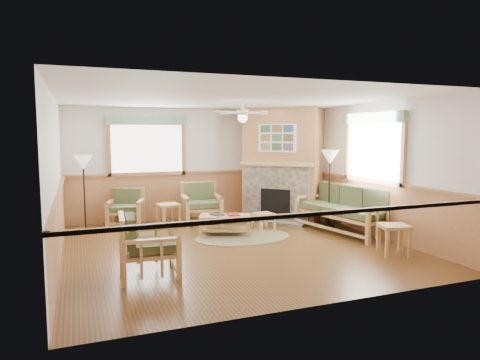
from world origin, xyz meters
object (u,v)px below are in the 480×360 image
object	(u,v)px
end_table_chairs	(169,215)
floor_lamp_left	(84,193)
armchair_back_right	(202,204)
floor_lamp_right	(329,189)
armchair_back_left	(126,207)
armchair_left	(149,245)
coffee_table	(225,225)
end_table_sofa	(394,240)
footstool	(264,221)
sofa	(343,209)

from	to	relation	value
end_table_chairs	floor_lamp_left	xyz separation A→B (m)	(-1.78, 0.07, 0.57)
floor_lamp_left	armchair_back_right	bearing A→B (deg)	-2.69
floor_lamp_right	armchair_back_left	bearing A→B (deg)	157.05
armchair_left	floor_lamp_left	xyz separation A→B (m)	(-0.81, 3.42, 0.36)
armchair_back_left	floor_lamp_right	bearing A→B (deg)	-5.50
armchair_back_right	armchair_left	bearing A→B (deg)	-112.46
armchair_back_right	end_table_chairs	distance (m)	0.80
coffee_table	end_table_chairs	xyz separation A→B (m)	(-0.91, 1.32, 0.04)
end_table_chairs	armchair_back_left	bearing A→B (deg)	157.99
armchair_back_left	armchair_left	distance (m)	3.71
armchair_back_left	armchair_left	xyz separation A→B (m)	(-0.06, -3.71, 0.04)
end_table_sofa	floor_lamp_right	distance (m)	2.39
end_table_sofa	floor_lamp_left	size ratio (longest dim) A/B	0.32
coffee_table	footstool	world-z (taller)	coffee_table
sofa	armchair_back_left	distance (m)	4.83
sofa	end_table_chairs	distance (m)	3.87
end_table_sofa	floor_lamp_left	distance (m)	6.25
armchair_back_left	end_table_sofa	size ratio (longest dim) A/B	1.58
end_table_chairs	footstool	distance (m)	2.17
end_table_chairs	floor_lamp_right	world-z (taller)	floor_lamp_right
armchair_back_left	armchair_left	bearing A→B (deg)	-73.43
armchair_left	coffee_table	world-z (taller)	armchair_left
end_table_chairs	end_table_sofa	xyz separation A→B (m)	(3.15, -3.73, 0.01)
armchair_back_right	floor_lamp_left	size ratio (longest dim) A/B	0.58
armchair_back_left	floor_lamp_right	xyz separation A→B (m)	(4.23, -1.79, 0.45)
coffee_table	end_table_sofa	size ratio (longest dim) A/B	1.97
sofa	end_table_sofa	size ratio (longest dim) A/B	4.03
floor_lamp_left	end_table_sofa	bearing A→B (deg)	-37.68
coffee_table	footstool	distance (m)	0.98
coffee_table	armchair_back_left	bearing A→B (deg)	159.19
coffee_table	footstool	size ratio (longest dim) A/B	2.53
armchair_back_left	footstool	size ratio (longest dim) A/B	2.03
armchair_left	coffee_table	size ratio (longest dim) A/B	0.89
armchair_back_right	armchair_left	size ratio (longest dim) A/B	1.02
armchair_back_right	footstool	world-z (taller)	armchair_back_right
armchair_back_left	coffee_table	xyz separation A→B (m)	(1.82, -1.68, -0.21)
end_table_sofa	armchair_left	bearing A→B (deg)	174.60
armchair_back_left	footstool	bearing A→B (deg)	-10.64
armchair_left	coffee_table	xyz separation A→B (m)	(1.87, 2.03, -0.25)
armchair_left	sofa	bearing A→B (deg)	-68.34
armchair_back_right	armchair_left	world-z (taller)	armchair_back_right
sofa	floor_lamp_right	bearing A→B (deg)	168.46
end_table_chairs	footstool	xyz separation A→B (m)	(1.87, -1.11, -0.07)
armchair_back_right	floor_lamp_left	xyz separation A→B (m)	(-2.55, 0.12, 0.35)
end_table_chairs	floor_lamp_right	size ratio (longest dim) A/B	0.29
coffee_table	floor_lamp_right	distance (m)	2.50
armchair_back_left	end_table_sofa	world-z (taller)	armchair_back_left
armchair_left	footstool	bearing A→B (deg)	-47.91
end_table_chairs	footstool	size ratio (longest dim) A/B	1.23
armchair_left	armchair_back_left	bearing A→B (deg)	2.96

